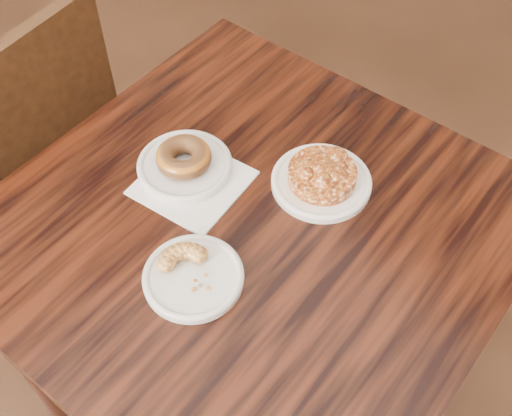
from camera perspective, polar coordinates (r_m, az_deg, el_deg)
room_walls at (r=0.34m, az=-0.22°, el=16.03°), size 5.02×5.02×2.80m
cafe_table at (r=1.38m, az=-0.28°, el=-10.76°), size 0.97×0.97×0.75m
napkin at (r=1.12m, az=-5.65°, el=2.25°), size 0.21×0.21×0.00m
plate_donut at (r=1.14m, az=-6.35°, el=3.73°), size 0.17×0.17×0.01m
plate_cruller at (r=1.00m, az=-5.59°, el=-6.17°), size 0.16×0.16×0.01m
plate_fritter at (r=1.12m, az=5.82°, el=2.29°), size 0.17×0.17×0.01m
glazed_donut at (r=1.12m, az=-6.45°, el=4.53°), size 0.10×0.10×0.03m
apple_fritter at (r=1.10m, az=5.93°, el=3.15°), size 0.16×0.16×0.04m
cruller_fragment at (r=0.98m, az=-5.68°, el=-5.57°), size 0.10×0.10×0.03m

